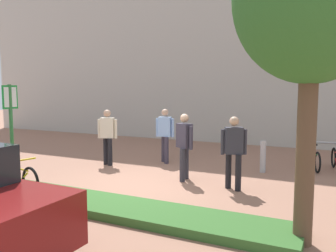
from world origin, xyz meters
The scene contains 10 objects.
ground_plane centered at (0.00, 0.00, 0.00)m, with size 60.00×60.00×0.00m, color #936651.
building_facade centered at (0.00, 8.03, 5.00)m, with size 28.00×1.20×10.00m, color #B2ADA3.
planter_strip centered at (0.44, -1.84, 0.08)m, with size 7.00×1.10×0.16m, color #336028.
parking_sign_post centered at (-2.22, -1.84, 1.60)m, with size 0.08×0.36×2.45m.
bike_at_sign centered at (-2.19, -1.73, 0.35)m, with size 1.65×0.51×0.86m.
bollard_steel centered at (2.45, 2.66, 0.45)m, with size 0.16×0.16×0.90m, color #ADADB2.
person_suited_navy centered at (2.16, 0.62, 0.98)m, with size 0.55×0.40×1.72m.
person_suited_dark centered at (0.78, 0.91, 0.98)m, with size 0.55×0.46×1.72m.
person_casual_tan centered at (-2.07, 1.55, 0.98)m, with size 0.57×0.37×1.72m.
person_shirt_blue centered at (-0.63, 2.63, 0.98)m, with size 0.60×0.36×1.72m.
Camera 1 is at (4.31, -7.28, 2.35)m, focal length 37.57 mm.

